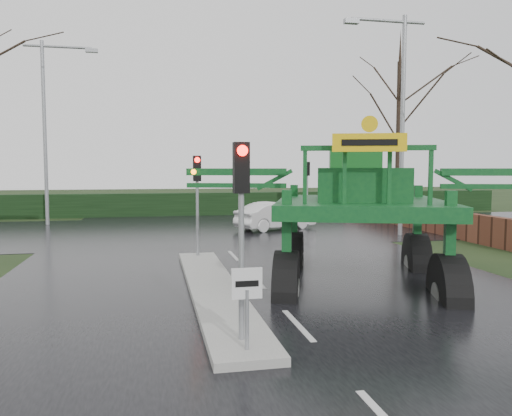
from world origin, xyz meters
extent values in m
plane|color=black|center=(0.00, 0.00, 0.00)|extent=(140.00, 140.00, 0.00)
cube|color=black|center=(0.00, 10.00, 0.00)|extent=(14.00, 80.00, 0.02)
cube|color=black|center=(0.00, 16.00, 0.01)|extent=(80.00, 12.00, 0.02)
cube|color=gray|center=(-1.30, 3.00, 0.09)|extent=(1.20, 10.00, 0.16)
cube|color=black|center=(0.00, 24.00, 0.75)|extent=(44.00, 0.90, 1.50)
cube|color=#592D1E|center=(10.50, 16.00, 0.60)|extent=(0.40, 20.00, 1.20)
cylinder|color=gray|center=(-1.30, -1.50, 0.65)|extent=(0.07, 0.07, 1.00)
cube|color=silver|center=(-1.30, -1.50, 1.25)|extent=(0.50, 0.04, 0.50)
cube|color=black|center=(-1.30, -1.52, 1.25)|extent=(0.38, 0.01, 0.10)
cylinder|color=gray|center=(-1.30, -1.00, 1.75)|extent=(0.10, 0.10, 3.50)
cube|color=black|center=(-1.30, -1.00, 3.10)|extent=(0.26, 0.22, 0.85)
sphere|color=#FF0C07|center=(-1.30, -1.13, 3.38)|extent=(0.18, 0.18, 0.18)
cylinder|color=gray|center=(-1.30, 7.50, 1.75)|extent=(0.10, 0.10, 3.50)
cube|color=black|center=(-1.30, 7.50, 3.10)|extent=(0.26, 0.22, 0.85)
sphere|color=#FF0C07|center=(-1.30, 7.37, 3.38)|extent=(0.18, 0.18, 0.18)
cylinder|color=gray|center=(6.50, 20.00, 1.75)|extent=(0.10, 0.10, 3.50)
cube|color=black|center=(6.50, 20.00, 3.10)|extent=(0.26, 0.22, 0.85)
sphere|color=#FF0C07|center=(6.50, 20.13, 3.38)|extent=(0.18, 0.18, 0.18)
cylinder|color=gray|center=(8.50, 12.00, 5.00)|extent=(0.20, 0.20, 10.00)
cylinder|color=gray|center=(7.70, 12.00, 9.70)|extent=(3.52, 0.14, 0.14)
cube|color=gray|center=(5.94, 12.00, 9.58)|extent=(0.65, 0.30, 0.20)
cylinder|color=gray|center=(-8.50, 20.00, 5.00)|extent=(0.20, 0.20, 10.00)
cylinder|color=gray|center=(-7.70, 20.00, 9.70)|extent=(3.52, 0.14, 0.14)
cube|color=gray|center=(-5.94, 20.00, 9.58)|extent=(0.65, 0.30, 0.20)
cylinder|color=black|center=(13.00, 21.00, 5.00)|extent=(0.32, 0.32, 10.00)
cone|color=black|center=(13.00, 21.00, 10.80)|extent=(0.24, 0.24, 2.50)
cylinder|color=black|center=(-0.75, 4.97, 1.07)|extent=(1.24, 2.22, 2.14)
cylinder|color=#595B56|center=(-0.75, 4.97, 1.07)|extent=(0.84, 0.91, 0.75)
cube|color=#0B3F1B|center=(-0.75, 4.97, 2.41)|extent=(0.30, 0.30, 2.46)
cylinder|color=black|center=(2.90, 3.74, 1.07)|extent=(1.24, 2.22, 2.14)
cylinder|color=#595B56|center=(2.90, 3.74, 1.07)|extent=(0.84, 0.91, 0.75)
cube|color=#0B3F1B|center=(2.90, 3.74, 2.41)|extent=(0.30, 0.30, 2.46)
cylinder|color=black|center=(-1.99, 1.32, 1.07)|extent=(1.24, 2.22, 2.14)
cylinder|color=#595B56|center=(-1.99, 1.32, 1.07)|extent=(0.84, 0.91, 0.75)
cube|color=#0B3F1B|center=(-1.99, 1.32, 2.41)|extent=(0.30, 0.30, 2.46)
cylinder|color=black|center=(1.67, 0.08, 1.07)|extent=(1.24, 2.22, 2.14)
cylinder|color=#595B56|center=(1.67, 0.08, 1.07)|extent=(0.84, 0.91, 0.75)
cube|color=#0B3F1B|center=(1.67, 0.08, 2.41)|extent=(0.30, 0.30, 2.46)
cube|color=#0B3F1B|center=(0.46, 2.53, 3.11)|extent=(5.91, 6.31, 0.38)
cube|color=#0B3F1B|center=(0.52, 2.73, 3.70)|extent=(3.26, 3.80, 0.96)
cube|color=#13521B|center=(1.21, 4.76, 4.07)|extent=(1.93, 1.73, 1.39)
cube|color=#0B3F1B|center=(-0.09, 0.90, 4.66)|extent=(3.09, 1.15, 0.13)
cube|color=#0B3F1B|center=(-2.93, 3.22, 4.07)|extent=(2.70, 1.07, 0.19)
sphere|color=orange|center=(-4.08, 3.49, 4.07)|extent=(0.15, 0.15, 0.15)
cube|color=#0B3F1B|center=(3.57, 1.03, 4.07)|extent=(2.70, 1.07, 0.19)
sphere|color=orange|center=(4.65, 0.55, 4.07)|extent=(0.15, 0.15, 0.15)
cube|color=#E5B90C|center=(-0.23, 0.50, 4.77)|extent=(1.65, 0.61, 0.43)
cube|color=black|center=(-0.23, 0.50, 4.77)|extent=(1.22, 0.42, 0.15)
cylinder|color=#E5B90C|center=(-0.23, 0.50, 5.20)|extent=(0.38, 0.16, 0.39)
imported|color=silver|center=(3.33, 15.24, 0.00)|extent=(4.47, 3.08, 1.40)
camera|label=1|loc=(-2.75, -9.22, 3.08)|focal=35.00mm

